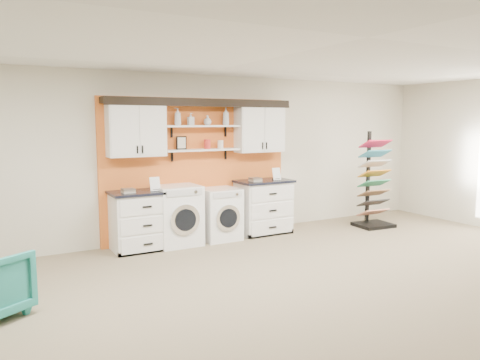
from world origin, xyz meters
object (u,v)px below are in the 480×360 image
washer (177,215)px  base_cabinet_left (141,220)px  sample_rack (373,197)px  base_cabinet_right (263,207)px  dryer (219,214)px

washer → base_cabinet_left: bearing=179.7°
washer → sample_rack: size_ratio=0.54×
base_cabinet_right → washer: bearing=-179.9°
dryer → sample_rack: (3.02, -0.58, 0.12)m
base_cabinet_left → base_cabinet_right: 2.26m
base_cabinet_right → washer: 1.66m
base_cabinet_left → base_cabinet_right: bearing=-0.0°
base_cabinet_left → base_cabinet_right: base_cabinet_right is taller
sample_rack → washer: bearing=176.1°
dryer → base_cabinet_left: bearing=179.9°
base_cabinet_right → sample_rack: bearing=-15.3°
base_cabinet_right → washer: washer is taller
base_cabinet_left → washer: 0.60m
washer → dryer: (0.76, 0.00, -0.05)m
base_cabinet_left → sample_rack: size_ratio=0.52×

